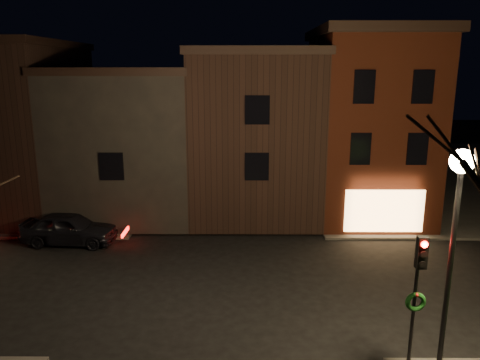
% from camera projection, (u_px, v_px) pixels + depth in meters
% --- Properties ---
extents(ground, '(120.00, 120.00, 0.00)m').
position_uv_depth(ground, '(223.00, 285.00, 18.84)').
color(ground, black).
rests_on(ground, ground).
extents(sidewalk_far_right, '(30.00, 30.00, 0.12)m').
position_uv_depth(sidewalk_far_right, '(478.00, 174.00, 38.14)').
color(sidewalk_far_right, '#2D2B28').
rests_on(sidewalk_far_right, ground).
extents(corner_building, '(6.50, 8.50, 10.50)m').
position_uv_depth(corner_building, '(369.00, 123.00, 26.72)').
color(corner_building, '#41170B').
rests_on(corner_building, ground).
extents(row_building_a, '(7.30, 10.30, 9.40)m').
position_uv_depth(row_building_a, '(254.00, 131.00, 27.89)').
color(row_building_a, black).
rests_on(row_building_a, ground).
extents(row_building_b, '(7.80, 10.30, 8.40)m').
position_uv_depth(row_building_b, '(134.00, 139.00, 28.05)').
color(row_building_b, black).
rests_on(row_building_b, ground).
extents(row_building_c, '(7.30, 10.30, 9.90)m').
position_uv_depth(row_building_c, '(12.00, 126.00, 27.91)').
color(row_building_c, black).
rests_on(row_building_c, ground).
extents(street_lamp_near, '(0.60, 0.60, 6.48)m').
position_uv_depth(street_lamp_near, '(457.00, 205.00, 11.75)').
color(street_lamp_near, black).
rests_on(street_lamp_near, sidewalk_near_right).
extents(traffic_signal, '(0.58, 0.38, 4.05)m').
position_uv_depth(traffic_signal, '(418.00, 283.00, 12.79)').
color(traffic_signal, black).
rests_on(traffic_signal, sidewalk_near_right).
extents(parked_car_a, '(4.74, 2.18, 1.58)m').
position_uv_depth(parked_car_a, '(69.00, 228.00, 23.07)').
color(parked_car_a, black).
rests_on(parked_car_a, ground).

